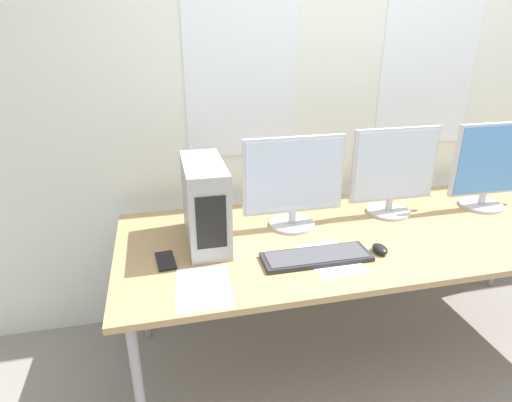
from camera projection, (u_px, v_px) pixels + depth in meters
The scene contains 11 objects.
wall_back at pixel (336, 86), 2.41m from camera, with size 8.00×0.07×2.70m.
desk at pixel (375, 237), 2.12m from camera, with size 2.48×0.95×0.74m.
pc_tower at pixel (205, 203), 1.92m from camera, with size 0.18×0.43×0.38m.
monitor_main at pixel (294, 182), 2.06m from camera, with size 0.50×0.23×0.46m.
monitor_right_near at pixel (393, 171), 2.20m from camera, with size 0.46×0.23×0.46m.
monitor_right_far at pixel (490, 166), 2.28m from camera, with size 0.44×0.23×0.47m.
keyboard at pixel (316, 257), 1.84m from camera, with size 0.47×0.16×0.02m.
mouse at pixel (380, 249), 1.89m from camera, with size 0.06×0.09×0.04m.
cell_phone at pixel (166, 261), 1.82m from camera, with size 0.09×0.16×0.01m.
paper_sheet_left at pixel (204, 288), 1.64m from camera, with size 0.23×0.31×0.00m.
paper_sheet_front at pixel (330, 259), 1.84m from camera, with size 0.25×0.32×0.00m.
Camera 1 is at (-1.00, -1.23, 1.68)m, focal length 30.00 mm.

